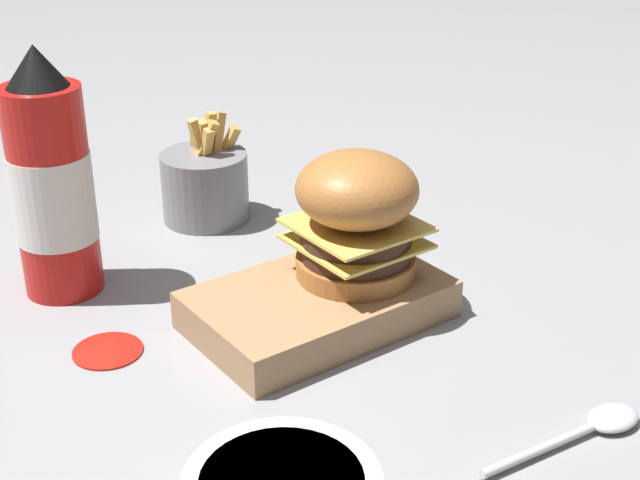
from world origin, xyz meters
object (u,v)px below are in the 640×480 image
ketchup_bottle (52,185)px  spoon (597,425)px  burger (359,216)px  fries_basket (205,184)px  serving_board (320,306)px

ketchup_bottle → spoon: bearing=-62.5°
burger → ketchup_bottle: ketchup_bottle is taller
fries_basket → burger: bearing=-88.1°
ketchup_bottle → burger: bearing=-44.7°
serving_board → spoon: 0.27m
serving_board → ketchup_bottle: size_ratio=0.94×
burger → fries_basket: burger is taller
fries_basket → ketchup_bottle: bearing=-161.5°
fries_basket → spoon: bearing=-85.6°
ketchup_bottle → fries_basket: bearing=18.5°
burger → spoon: burger is taller
burger → ketchup_bottle: bearing=135.3°
serving_board → burger: size_ratio=1.91×
fries_basket → serving_board: bearing=-97.2°
burger → spoon: bearing=-82.9°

